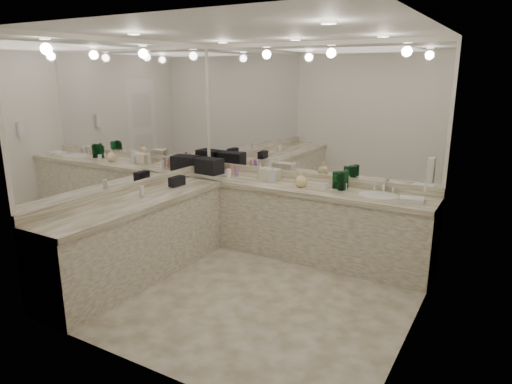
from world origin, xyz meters
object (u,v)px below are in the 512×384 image
Objects in this scene: wall_phone at (431,170)px; soap_bottle_c at (301,179)px; sink at (378,196)px; soap_bottle_a at (260,171)px; cream_cosmetic_case at (270,174)px; black_toiletry_bag at (209,166)px; soap_bottle_b at (273,175)px; hand_towel at (411,199)px.

soap_bottle_c is (-1.53, 0.44, -0.35)m from wall_phone.
sink is 1.58m from soap_bottle_a.
soap_bottle_c reaches higher than cream_cosmetic_case.
soap_bottle_a reaches higher than sink.
wall_phone is 3.01m from black_toiletry_bag.
sink is at bearing -0.02° from black_toiletry_bag.
wall_phone is at bearing -39.57° from sink.
soap_bottle_c is at bearing -8.53° from soap_bottle_b.
soap_bottle_a is 1.17× the size of soap_bottle_b.
soap_bottle_c reaches higher than hand_towel.
wall_phone reaches higher than sink.
soap_bottle_b is at bearing 165.46° from wall_phone.
black_toiletry_bag reaches higher than soap_bottle_a.
soap_bottle_a is at bearing 176.86° from sink.
wall_phone is 1.17× the size of soap_bottle_a.
soap_bottle_a is 0.67m from soap_bottle_c.
sink is at bearing 3.54° from soap_bottle_c.
soap_bottle_b reaches higher than cream_cosmetic_case.
soap_bottle_b is at bearing -40.55° from cream_cosmetic_case.
sink is 1.83× the size of wall_phone.
hand_towel is (1.79, -0.12, -0.05)m from cream_cosmetic_case.
black_toiletry_bag reaches higher than sink.
soap_bottle_b reaches higher than sink.
black_toiletry_bag is 2.10× the size of soap_bottle_b.
soap_bottle_b is at bearing 178.17° from hand_towel.
cream_cosmetic_case reaches higher than sink.
hand_towel is at bearing 0.38° from soap_bottle_c.
soap_bottle_a is at bearing 6.41° from black_toiletry_bag.
wall_phone is 0.65× the size of black_toiletry_bag.
hand_towel reaches higher than sink.
soap_bottle_a is (-2.18, 0.59, -0.35)m from wall_phone.
soap_bottle_c reaches higher than soap_bottle_b.
hand_towel is 1.43× the size of soap_bottle_b.
black_toiletry_bag is 1.91× the size of soap_bottle_c.
sink is 2.14× the size of soap_bottle_a.
black_toiletry_bag is 1.42m from soap_bottle_c.
wall_phone is at bearing -62.21° from hand_towel.
soap_bottle_c is at bearing -179.62° from hand_towel.
wall_phone is at bearing -14.54° from soap_bottle_b.
soap_bottle_a is (-1.58, 0.09, 0.11)m from sink.
black_toiletry_bag is at bearing -173.59° from soap_bottle_a.
black_toiletry_bag is at bearing -174.65° from cream_cosmetic_case.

